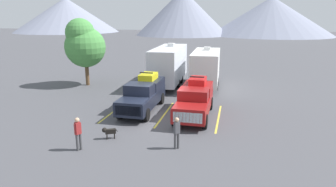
{
  "coord_description": "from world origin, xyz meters",
  "views": [
    {
      "loc": [
        4.51,
        -17.72,
        6.53
      ],
      "look_at": [
        0.0,
        1.93,
        1.2
      ],
      "focal_mm": 31.53,
      "sensor_mm": 36.0,
      "label": 1
    }
  ],
  "objects_px": {
    "camper_trailer_a": "(169,64)",
    "dog": "(108,131)",
    "camper_trailer_b": "(206,67)",
    "person_b": "(177,131)",
    "person_a": "(78,132)",
    "pickup_truck_a": "(143,94)",
    "pickup_truck_b": "(195,99)"
  },
  "relations": [
    {
      "from": "camper_trailer_a",
      "to": "dog",
      "type": "distance_m",
      "value": 13.5
    },
    {
      "from": "pickup_truck_b",
      "to": "camper_trailer_b",
      "type": "relative_size",
      "value": 0.71
    },
    {
      "from": "camper_trailer_a",
      "to": "dog",
      "type": "relative_size",
      "value": 11.58
    },
    {
      "from": "camper_trailer_a",
      "to": "person_b",
      "type": "relative_size",
      "value": 5.47
    },
    {
      "from": "pickup_truck_b",
      "to": "dog",
      "type": "bearing_deg",
      "value": -129.56
    },
    {
      "from": "person_b",
      "to": "dog",
      "type": "height_order",
      "value": "person_b"
    },
    {
      "from": "pickup_truck_b",
      "to": "dog",
      "type": "distance_m",
      "value": 6.4
    },
    {
      "from": "pickup_truck_b",
      "to": "camper_trailer_a",
      "type": "xyz_separation_m",
      "value": [
        -3.7,
        8.49,
        0.91
      ]
    },
    {
      "from": "camper_trailer_a",
      "to": "person_b",
      "type": "distance_m",
      "value": 14.26
    },
    {
      "from": "camper_trailer_b",
      "to": "dog",
      "type": "distance_m",
      "value": 13.9
    },
    {
      "from": "person_a",
      "to": "person_b",
      "type": "xyz_separation_m",
      "value": [
        4.72,
        1.26,
        -0.03
      ]
    },
    {
      "from": "person_b",
      "to": "pickup_truck_b",
      "type": "bearing_deg",
      "value": 88.01
    },
    {
      "from": "pickup_truck_a",
      "to": "dog",
      "type": "relative_size",
      "value": 7.41
    },
    {
      "from": "camper_trailer_b",
      "to": "camper_trailer_a",
      "type": "bearing_deg",
      "value": 177.83
    },
    {
      "from": "camper_trailer_a",
      "to": "camper_trailer_b",
      "type": "bearing_deg",
      "value": -2.17
    },
    {
      "from": "pickup_truck_a",
      "to": "camper_trailer_b",
      "type": "distance_m",
      "value": 8.65
    },
    {
      "from": "camper_trailer_a",
      "to": "person_a",
      "type": "bearing_deg",
      "value": -94.58
    },
    {
      "from": "person_a",
      "to": "pickup_truck_a",
      "type": "bearing_deg",
      "value": 80.81
    },
    {
      "from": "pickup_truck_a",
      "to": "person_b",
      "type": "height_order",
      "value": "pickup_truck_a"
    },
    {
      "from": "pickup_truck_a",
      "to": "person_a",
      "type": "xyz_separation_m",
      "value": [
        -1.14,
        -7.06,
        -0.17
      ]
    },
    {
      "from": "person_a",
      "to": "dog",
      "type": "xyz_separation_m",
      "value": [
        0.85,
        1.63,
        -0.55
      ]
    },
    {
      "from": "pickup_truck_a",
      "to": "person_b",
      "type": "relative_size",
      "value": 3.5
    },
    {
      "from": "pickup_truck_b",
      "to": "person_b",
      "type": "distance_m",
      "value": 5.29
    },
    {
      "from": "pickup_truck_b",
      "to": "person_a",
      "type": "xyz_separation_m",
      "value": [
        -4.91,
        -6.54,
        -0.17
      ]
    },
    {
      "from": "pickup_truck_b",
      "to": "dog",
      "type": "relative_size",
      "value": 7.24
    },
    {
      "from": "pickup_truck_a",
      "to": "person_a",
      "type": "distance_m",
      "value": 7.16
    },
    {
      "from": "pickup_truck_b",
      "to": "camper_trailer_b",
      "type": "height_order",
      "value": "camper_trailer_b"
    },
    {
      "from": "pickup_truck_b",
      "to": "dog",
      "type": "xyz_separation_m",
      "value": [
        -4.05,
        -4.91,
        -0.71
      ]
    },
    {
      "from": "dog",
      "to": "person_a",
      "type": "bearing_deg",
      "value": -117.58
    },
    {
      "from": "camper_trailer_b",
      "to": "person_b",
      "type": "relative_size",
      "value": 4.84
    },
    {
      "from": "camper_trailer_b",
      "to": "person_b",
      "type": "height_order",
      "value": "camper_trailer_b"
    },
    {
      "from": "pickup_truck_a",
      "to": "person_b",
      "type": "bearing_deg",
      "value": -58.34
    }
  ]
}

